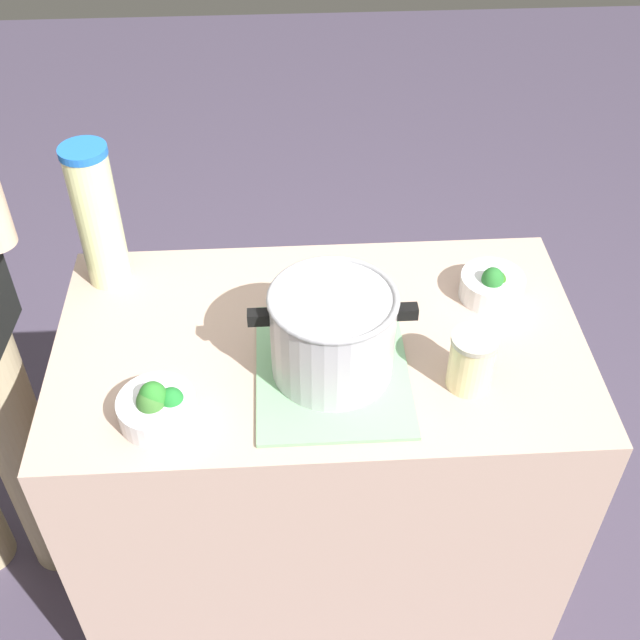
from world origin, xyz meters
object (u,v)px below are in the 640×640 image
at_px(mason_jar, 472,361).
at_px(broccoli_bowl_front, 492,285).
at_px(lemonade_pitcher, 98,216).
at_px(broccoli_bowl_center, 157,406).
at_px(cooking_pot, 333,332).

distance_m(mason_jar, broccoli_bowl_front, 0.26).
bearing_deg(mason_jar, broccoli_bowl_front, -111.43).
bearing_deg(lemonade_pitcher, broccoli_bowl_center, 109.00).
height_order(lemonade_pitcher, broccoli_bowl_center, lemonade_pitcher).
relative_size(cooking_pot, lemonade_pitcher, 0.96).
xyz_separation_m(lemonade_pitcher, mason_jar, (-0.70, 0.35, -0.10)).
height_order(broccoli_bowl_front, broccoli_bowl_center, broccoli_bowl_center).
xyz_separation_m(cooking_pot, mason_jar, (-0.25, 0.05, -0.04)).
height_order(lemonade_pitcher, mason_jar, lemonade_pitcher).
bearing_deg(lemonade_pitcher, cooking_pot, 146.34).
xyz_separation_m(broccoli_bowl_front, broccoli_bowl_center, (0.66, 0.29, 0.00)).
distance_m(broccoli_bowl_front, broccoli_bowl_center, 0.72).
distance_m(lemonade_pitcher, broccoli_bowl_front, 0.81).
relative_size(lemonade_pitcher, broccoli_bowl_front, 2.40).
distance_m(cooking_pot, broccoli_bowl_front, 0.40).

